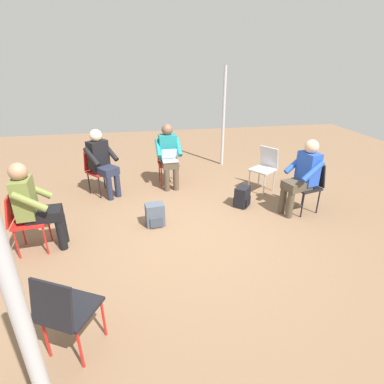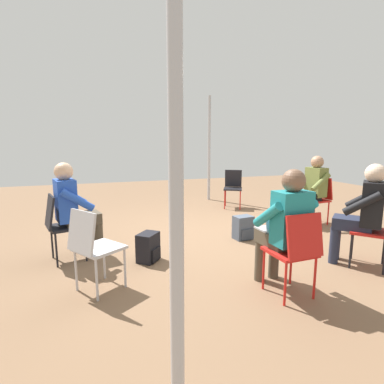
% 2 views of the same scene
% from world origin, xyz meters
% --- Properties ---
extents(ground_plane, '(14.00, 14.00, 0.00)m').
position_xyz_m(ground_plane, '(0.00, 0.00, 0.00)').
color(ground_plane, brown).
extents(chair_southwest, '(0.59, 0.58, 0.85)m').
position_xyz_m(chair_southwest, '(-1.75, -1.42, 0.50)').
color(chair_southwest, red).
rests_on(chair_southwest, ground).
extents(chair_southeast, '(0.57, 0.55, 0.85)m').
position_xyz_m(chair_southeast, '(1.81, -1.32, 0.50)').
color(chair_southeast, black).
rests_on(chair_southeast, ground).
extents(chair_northwest, '(0.57, 0.58, 0.85)m').
position_xyz_m(chair_northwest, '(-1.30, 1.74, 0.50)').
color(chair_northwest, '#B7B7BC').
rests_on(chair_northwest, ground).
extents(chair_west, '(0.45, 0.42, 0.85)m').
position_xyz_m(chair_west, '(-2.03, -0.07, 0.50)').
color(chair_west, red).
rests_on(chair_west, ground).
extents(chair_south, '(0.44, 0.47, 0.85)m').
position_xyz_m(chair_south, '(0.08, -2.17, 0.50)').
color(chair_south, red).
rests_on(chair_south, ground).
extents(chair_north, '(0.49, 0.52, 0.85)m').
position_xyz_m(chair_north, '(-0.34, 2.11, 0.50)').
color(chair_north, black).
rests_on(chair_north, ground).
extents(person_with_laptop, '(0.53, 0.51, 1.24)m').
position_xyz_m(person_with_laptop, '(-1.86, -0.06, 0.69)').
color(person_with_laptop, '#4C4233').
rests_on(person_with_laptop, ground).
extents(person_in_olive, '(0.53, 0.54, 1.24)m').
position_xyz_m(person_in_olive, '(0.06, -2.01, 0.69)').
color(person_in_olive, black).
rests_on(person_in_olive, ground).
extents(person_in_blue, '(0.57, 0.58, 1.24)m').
position_xyz_m(person_in_blue, '(-0.30, 1.95, 0.69)').
color(person_in_blue, '#4C4233').
rests_on(person_in_blue, ground).
extents(person_in_black, '(0.63, 0.63, 1.24)m').
position_xyz_m(person_in_black, '(-1.63, -1.31, 0.69)').
color(person_in_black, '#23283D').
rests_on(person_in_black, ground).
extents(backpack_near_laptop_user, '(0.34, 0.33, 0.36)m').
position_xyz_m(backpack_near_laptop_user, '(-0.68, 1.09, 0.16)').
color(backpack_near_laptop_user, black).
rests_on(backpack_near_laptop_user, ground).
extents(backpack_by_empty_chair, '(0.27, 0.30, 0.36)m').
position_xyz_m(backpack_by_empty_chair, '(-0.29, -0.46, 0.16)').
color(backpack_by_empty_chair, '#475160').
rests_on(backpack_by_empty_chair, ground).
extents(tent_pole_near, '(0.07, 0.07, 2.61)m').
position_xyz_m(tent_pole_near, '(2.83, -1.14, 1.30)').
color(tent_pole_near, '#B2B2B7').
rests_on(tent_pole_near, ground).
extents(tent_pole_far, '(0.07, 0.07, 2.26)m').
position_xyz_m(tent_pole_far, '(-2.97, 1.36, 1.13)').
color(tent_pole_far, '#B2B2B7').
rests_on(tent_pole_far, ground).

